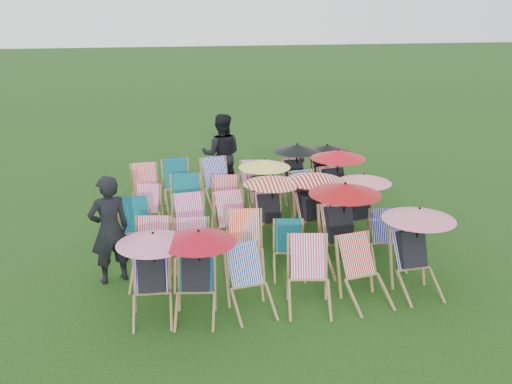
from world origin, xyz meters
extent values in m
plane|color=black|center=(0.00, 0.00, 0.00)|extent=(100.00, 100.00, 0.00)
cube|color=#1108AF|center=(-1.87, -1.96, 0.60)|extent=(0.46, 0.35, 0.54)
cube|color=black|center=(-1.88, -2.00, 0.60)|extent=(0.39, 0.40, 0.56)
sphere|color=tan|center=(-1.87, -1.91, 0.89)|extent=(0.20, 0.20, 0.20)
cylinder|color=black|center=(-1.82, -2.04, 0.84)|extent=(0.03, 0.03, 0.66)
cone|color=pink|center=(-1.82, -2.04, 1.14)|extent=(1.03, 1.03, 0.16)
cube|color=#0A6D3A|center=(-1.25, -2.05, 0.61)|extent=(0.51, 0.41, 0.55)
cube|color=black|center=(-1.25, -2.10, 0.61)|extent=(0.44, 0.45, 0.57)
sphere|color=tan|center=(-1.24, -2.00, 0.91)|extent=(0.20, 0.20, 0.20)
cylinder|color=black|center=(-1.20, -2.14, 0.86)|extent=(0.03, 0.03, 0.67)
cone|color=#A6091B|center=(-1.20, -2.14, 1.17)|extent=(1.05, 1.05, 0.16)
cube|color=#072992|center=(-0.54, -2.00, 0.62)|extent=(0.52, 0.42, 0.56)
cube|color=#D52A6B|center=(0.40, -2.01, 0.67)|extent=(0.56, 0.46, 0.60)
cube|color=red|center=(1.15, -2.03, 0.64)|extent=(0.54, 0.44, 0.58)
cube|color=#071196|center=(2.04, -1.93, 0.64)|extent=(0.50, 0.39, 0.57)
cube|color=black|center=(2.04, -1.98, 0.64)|extent=(0.43, 0.44, 0.60)
sphere|color=tan|center=(2.04, -1.88, 0.95)|extent=(0.21, 0.21, 0.21)
cylinder|color=black|center=(2.11, -2.01, 0.90)|extent=(0.03, 0.03, 0.70)
cone|color=#DA6F88|center=(2.11, -2.01, 1.22)|extent=(1.10, 1.10, 0.17)
cube|color=#DD2C62|center=(-1.83, -0.82, 0.66)|extent=(0.56, 0.45, 0.60)
cube|color=#E22D82|center=(-1.22, -0.92, 0.64)|extent=(0.51, 0.40, 0.58)
cube|color=red|center=(-0.34, -0.78, 0.67)|extent=(0.54, 0.43, 0.60)
cube|color=#0A7037|center=(0.37, -0.96, 0.56)|extent=(0.48, 0.38, 0.51)
cube|color=red|center=(1.24, -0.87, 0.69)|extent=(0.54, 0.41, 0.62)
cube|color=black|center=(1.24, -0.92, 0.69)|extent=(0.46, 0.47, 0.65)
sphere|color=tan|center=(1.23, -0.81, 1.03)|extent=(0.23, 0.23, 0.23)
cylinder|color=black|center=(1.31, -0.96, 0.98)|extent=(0.03, 0.03, 0.76)
cone|color=#A2090D|center=(1.31, -0.96, 1.32)|extent=(1.19, 1.19, 0.18)
cube|color=#070793|center=(2.08, -0.91, 0.59)|extent=(0.50, 0.40, 0.53)
cube|color=#0A693D|center=(-2.14, 0.29, 0.65)|extent=(0.52, 0.40, 0.58)
cube|color=#CD298C|center=(-1.17, 0.25, 0.67)|extent=(0.54, 0.42, 0.60)
cube|color=#DF2C7A|center=(-0.43, 0.26, 0.66)|extent=(0.54, 0.43, 0.59)
cube|color=#DC2C94|center=(0.29, 0.34, 0.61)|extent=(0.47, 0.36, 0.55)
cube|color=black|center=(0.29, 0.29, 0.61)|extent=(0.40, 0.41, 0.57)
sphere|color=tan|center=(0.29, 0.38, 0.91)|extent=(0.20, 0.20, 0.20)
cylinder|color=black|center=(0.35, 0.25, 0.86)|extent=(0.03, 0.03, 0.67)
cone|color=red|center=(0.35, 0.25, 1.17)|extent=(1.05, 1.05, 0.16)
cube|color=red|center=(1.06, 0.30, 0.62)|extent=(0.51, 0.40, 0.56)
cube|color=black|center=(1.07, 0.25, 0.62)|extent=(0.44, 0.45, 0.59)
sphere|color=tan|center=(1.06, 0.35, 0.93)|extent=(0.21, 0.21, 0.21)
cylinder|color=black|center=(1.13, 0.22, 0.88)|extent=(0.03, 0.03, 0.69)
cone|color=#B51509|center=(1.13, 0.22, 1.20)|extent=(1.08, 1.08, 0.17)
cube|color=#080BA5|center=(1.99, 0.21, 0.59)|extent=(0.50, 0.40, 0.53)
cube|color=black|center=(2.00, 0.17, 0.59)|extent=(0.43, 0.44, 0.56)
sphere|color=tan|center=(1.98, 0.26, 0.88)|extent=(0.19, 0.19, 0.19)
cylinder|color=black|center=(2.06, 0.14, 0.83)|extent=(0.03, 0.03, 0.65)
cone|color=pink|center=(2.06, 0.14, 1.13)|extent=(1.02, 1.02, 0.16)
cube|color=#D0298A|center=(-1.91, 1.38, 0.57)|extent=(0.48, 0.39, 0.51)
cube|color=#0B7539|center=(-1.16, 1.39, 0.69)|extent=(0.53, 0.40, 0.61)
cube|color=red|center=(-0.36, 1.43, 0.63)|extent=(0.51, 0.41, 0.56)
cube|color=#FF3390|center=(0.38, 1.48, 0.60)|extent=(0.47, 0.35, 0.54)
cube|color=black|center=(0.38, 1.44, 0.60)|extent=(0.40, 0.41, 0.57)
sphere|color=tan|center=(0.38, 1.53, 0.90)|extent=(0.20, 0.20, 0.20)
cylinder|color=black|center=(0.43, 1.40, 0.86)|extent=(0.03, 0.03, 0.67)
cone|color=yellow|center=(0.43, 1.40, 1.16)|extent=(1.05, 1.05, 0.16)
cube|color=navy|center=(1.26, 1.37, 0.65)|extent=(0.54, 0.43, 0.58)
cube|color=#CB2867|center=(1.91, 1.52, 0.66)|extent=(0.55, 0.44, 0.59)
cube|color=black|center=(1.92, 1.47, 0.66)|extent=(0.48, 0.49, 0.62)
sphere|color=tan|center=(1.91, 1.57, 0.98)|extent=(0.22, 0.22, 0.22)
cylinder|color=black|center=(1.99, 1.44, 0.93)|extent=(0.03, 0.03, 0.72)
cone|color=red|center=(1.99, 1.44, 1.26)|extent=(1.14, 1.14, 0.18)
cube|color=red|center=(-1.96, 2.56, 0.65)|extent=(0.52, 0.40, 0.58)
cube|color=#095F36|center=(-1.29, 2.63, 0.68)|extent=(0.54, 0.42, 0.61)
cube|color=#1108A7|center=(-0.43, 2.56, 0.69)|extent=(0.58, 0.47, 0.61)
cube|color=#FF33A9|center=(0.39, 2.53, 0.62)|extent=(0.49, 0.38, 0.55)
cube|color=red|center=(1.33, 2.54, 0.61)|extent=(0.47, 0.36, 0.55)
cube|color=black|center=(1.33, 2.50, 0.61)|extent=(0.40, 0.41, 0.58)
sphere|color=tan|center=(1.33, 2.59, 0.92)|extent=(0.20, 0.20, 0.20)
cylinder|color=black|center=(1.38, 2.46, 0.87)|extent=(0.03, 0.03, 0.68)
cone|color=black|center=(1.38, 2.46, 1.18)|extent=(1.06, 1.06, 0.16)
cube|color=red|center=(2.06, 2.65, 0.58)|extent=(0.44, 0.33, 0.52)
cube|color=black|center=(2.06, 2.60, 0.58)|extent=(0.37, 0.38, 0.55)
sphere|color=tan|center=(2.06, 2.70, 0.87)|extent=(0.19, 0.19, 0.19)
cylinder|color=black|center=(2.11, 2.57, 0.82)|extent=(0.03, 0.03, 0.64)
cone|color=black|center=(2.11, 2.57, 1.11)|extent=(1.00, 1.00, 0.16)
imported|color=black|center=(-2.49, -0.93, 0.88)|extent=(0.74, 0.61, 1.75)
imported|color=black|center=(-0.22, 3.09, 0.94)|extent=(1.03, 0.87, 1.87)
camera|label=1|loc=(-1.76, -9.40, 4.23)|focal=40.00mm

